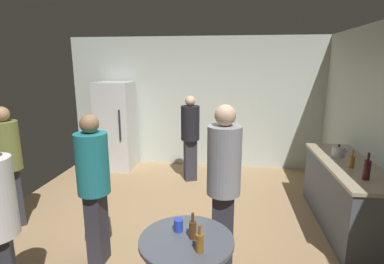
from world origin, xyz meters
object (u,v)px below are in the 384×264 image
Objects in this scene: beer_bottle_amber at (200,242)px; plastic_cup_blue at (178,225)px; wine_bottle_on_counter at (367,169)px; kettle at (339,152)px; beer_bottle_on_counter at (352,161)px; beer_bottle_brown at (193,229)px; person_in_olive_shirt at (8,158)px; refrigerator at (116,126)px; person_in_gray_shirt at (224,177)px; person_in_black_shirt at (190,132)px; foreground_table at (186,250)px; person_in_teal_shirt at (94,179)px.

beer_bottle_amber is 0.35m from plastic_cup_blue.
wine_bottle_on_counter is 2.21m from plastic_cup_blue.
plastic_cup_blue is at bearing -135.52° from kettle.
beer_bottle_on_counter is (0.00, -0.47, 0.01)m from kettle.
beer_bottle_amber is 1.00× the size of beer_bottle_brown.
person_in_olive_shirt is (-2.44, 1.07, 0.17)m from plastic_cup_blue.
person_in_olive_shirt is at bearing -175.32° from beer_bottle_on_counter.
beer_bottle_amber is at bearing -142.75° from wine_bottle_on_counter.
person_in_olive_shirt reaches higher than beer_bottle_brown.
refrigerator is 4.37m from beer_bottle_on_counter.
person_in_gray_shirt is at bearing 78.53° from beer_bottle_amber.
plastic_cup_blue is at bearing -61.37° from refrigerator.
refrigerator is 3.77m from person_in_gray_shirt.
person_in_black_shirt is at bearing 95.69° from plastic_cup_blue.
plastic_cup_blue reaches higher than foreground_table.
person_in_olive_shirt reaches higher than beer_bottle_on_counter.
person_in_teal_shirt is 1.37m from person_in_gray_shirt.
beer_bottle_on_counter reaches higher than beer_bottle_amber.
person_in_teal_shirt reaches higher than foreground_table.
kettle is 2.68m from beer_bottle_brown.
kettle is 0.15× the size of person_in_black_shirt.
beer_bottle_on_counter is at bearing 31.88° from person_in_black_shirt.
wine_bottle_on_counter reaches higher than beer_bottle_on_counter.
beer_bottle_amber is at bearing -51.92° from foreground_table.
person_in_gray_shirt is 2.58m from person_in_black_shirt.
foreground_table is 0.20m from beer_bottle_brown.
plastic_cup_blue is 3.02m from person_in_black_shirt.
person_in_black_shirt is (-0.44, 3.10, 0.11)m from beer_bottle_brown.
person_in_teal_shirt reaches higher than wine_bottle_on_counter.
beer_bottle_amber is 0.14× the size of person_in_teal_shirt.
beer_bottle_brown is at bearing -22.39° from person_in_gray_shirt.
person_in_gray_shirt is (-1.55, -1.37, 0.08)m from kettle.
person_in_gray_shirt is 1.11× the size of person_in_black_shirt.
beer_bottle_amber reaches higher than plastic_cup_blue.
kettle is at bearing 44.48° from plastic_cup_blue.
beer_bottle_on_counter is at bearing 21.11° from person_in_teal_shirt.
person_in_black_shirt is at bearing 98.02° from beer_bottle_brown.
refrigerator reaches higher than person_in_gray_shirt.
kettle is 0.85m from wine_bottle_on_counter.
person_in_black_shirt is at bearing 144.63° from beer_bottle_on_counter.
person_in_teal_shirt is at bearing -90.06° from person_in_gray_shirt.
beer_bottle_on_counter is at bearing 39.80° from foreground_table.
person_in_teal_shirt reaches higher than beer_bottle_on_counter.
wine_bottle_on_counter is 2.98m from person_in_teal_shirt.
refrigerator is 7.83× the size of beer_bottle_on_counter.
refrigerator is 4.58m from wine_bottle_on_counter.
person_in_teal_shirt is (0.93, -3.02, 0.07)m from refrigerator.
foreground_table is at bearing -52.02° from plastic_cup_blue.
refrigerator is at bearing 119.67° from beer_bottle_brown.
person_in_black_shirt is at bearing 153.38° from kettle.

